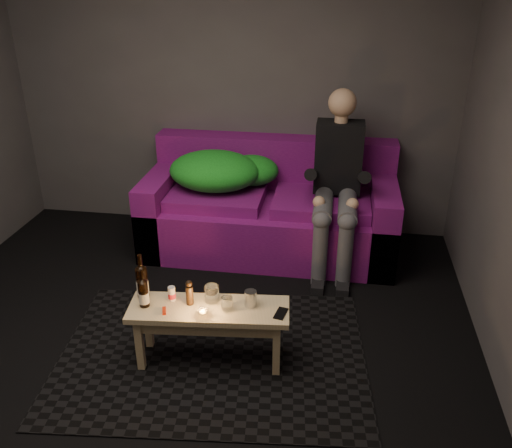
{
  "coord_description": "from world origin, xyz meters",
  "views": [
    {
      "loc": [
        0.96,
        -2.48,
        2.31
      ],
      "look_at": [
        0.4,
        1.14,
        0.54
      ],
      "focal_mm": 38.0,
      "sensor_mm": 36.0,
      "label": 1
    }
  ],
  "objects_px": {
    "sofa": "(270,212)",
    "coffee_table": "(209,317)",
    "person": "(337,179)",
    "steel_cup": "(251,298)",
    "beer_bottle_a": "(142,281)",
    "beer_bottle_b": "(143,293)"
  },
  "relations": [
    {
      "from": "sofa",
      "to": "coffee_table",
      "type": "xyz_separation_m",
      "value": [
        -0.17,
        -1.61,
        -0.0
      ]
    },
    {
      "from": "person",
      "to": "steel_cup",
      "type": "bearing_deg",
      "value": -109.09
    },
    {
      "from": "person",
      "to": "coffee_table",
      "type": "xyz_separation_m",
      "value": [
        -0.73,
        -1.44,
        -0.41
      ]
    },
    {
      "from": "sofa",
      "to": "beer_bottle_a",
      "type": "height_order",
      "value": "sofa"
    },
    {
      "from": "beer_bottle_a",
      "to": "steel_cup",
      "type": "relative_size",
      "value": 2.92
    },
    {
      "from": "coffee_table",
      "to": "beer_bottle_a",
      "type": "bearing_deg",
      "value": 172.8
    },
    {
      "from": "beer_bottle_b",
      "to": "steel_cup",
      "type": "distance_m",
      "value": 0.65
    },
    {
      "from": "sofa",
      "to": "steel_cup",
      "type": "distance_m",
      "value": 1.56
    },
    {
      "from": "person",
      "to": "beer_bottle_a",
      "type": "relative_size",
      "value": 4.78
    },
    {
      "from": "beer_bottle_a",
      "to": "steel_cup",
      "type": "bearing_deg",
      "value": 0.38
    },
    {
      "from": "coffee_table",
      "to": "beer_bottle_a",
      "type": "relative_size",
      "value": 3.39
    },
    {
      "from": "person",
      "to": "steel_cup",
      "type": "relative_size",
      "value": 13.94
    },
    {
      "from": "sofa",
      "to": "beer_bottle_a",
      "type": "relative_size",
      "value": 7.16
    },
    {
      "from": "sofa",
      "to": "coffee_table",
      "type": "height_order",
      "value": "sofa"
    },
    {
      "from": "steel_cup",
      "to": "coffee_table",
      "type": "bearing_deg",
      "value": -166.67
    },
    {
      "from": "person",
      "to": "coffee_table",
      "type": "relative_size",
      "value": 1.41
    },
    {
      "from": "sofa",
      "to": "beer_bottle_a",
      "type": "bearing_deg",
      "value": -111.09
    },
    {
      "from": "beer_bottle_b",
      "to": "person",
      "type": "bearing_deg",
      "value": 52.91
    },
    {
      "from": "person",
      "to": "beer_bottle_b",
      "type": "distance_m",
      "value": 1.88
    },
    {
      "from": "sofa",
      "to": "beer_bottle_b",
      "type": "distance_m",
      "value": 1.76
    },
    {
      "from": "beer_bottle_b",
      "to": "coffee_table",
      "type": "bearing_deg",
      "value": 6.34
    },
    {
      "from": "coffee_table",
      "to": "beer_bottle_a",
      "type": "height_order",
      "value": "beer_bottle_a"
    }
  ]
}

